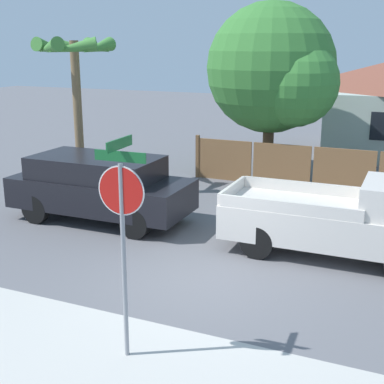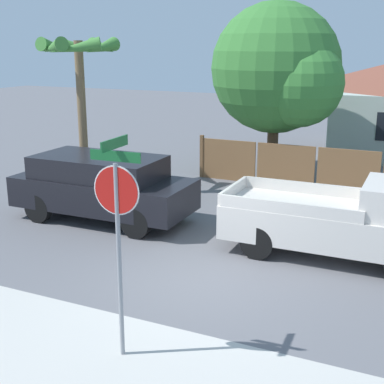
% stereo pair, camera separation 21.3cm
% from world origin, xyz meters
% --- Properties ---
extents(ground_plane, '(80.00, 80.00, 0.00)m').
position_xyz_m(ground_plane, '(0.00, 0.00, 0.00)').
color(ground_plane, slate).
extents(sidewalk_strip, '(36.00, 3.20, 0.01)m').
position_xyz_m(sidewalk_strip, '(0.00, -3.60, 0.00)').
color(sidewalk_strip, beige).
rests_on(sidewalk_strip, ground).
extents(oak_tree, '(4.80, 4.57, 6.14)m').
position_xyz_m(oak_tree, '(-1.11, 9.33, 3.75)').
color(oak_tree, brown).
rests_on(oak_tree, ground).
extents(palm_tree, '(2.43, 2.63, 4.89)m').
position_xyz_m(palm_tree, '(-6.41, 4.94, 4.17)').
color(palm_tree, brown).
rests_on(palm_tree, ground).
extents(red_suv, '(4.92, 2.08, 1.77)m').
position_xyz_m(red_suv, '(-3.99, 2.40, 0.98)').
color(red_suv, black).
rests_on(red_suv, ground).
extents(orange_pickup, '(4.99, 2.00, 1.83)m').
position_xyz_m(orange_pickup, '(2.48, 2.40, 0.89)').
color(orange_pickup, silver).
rests_on(orange_pickup, ground).
extents(stop_sign, '(0.80, 0.72, 3.41)m').
position_xyz_m(stop_sign, '(0.02, -3.05, 2.30)').
color(stop_sign, gray).
rests_on(stop_sign, ground).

